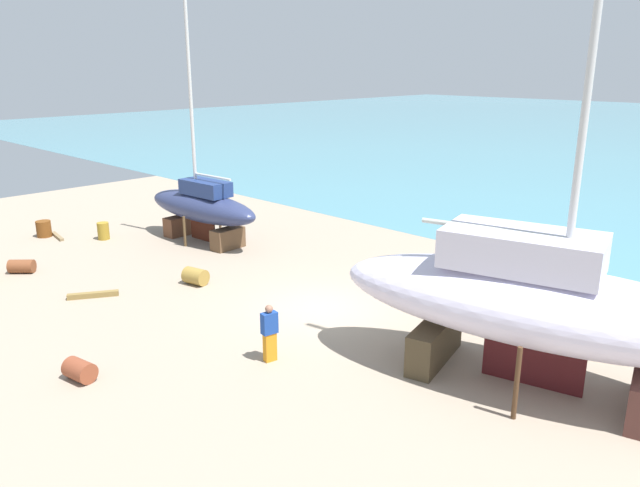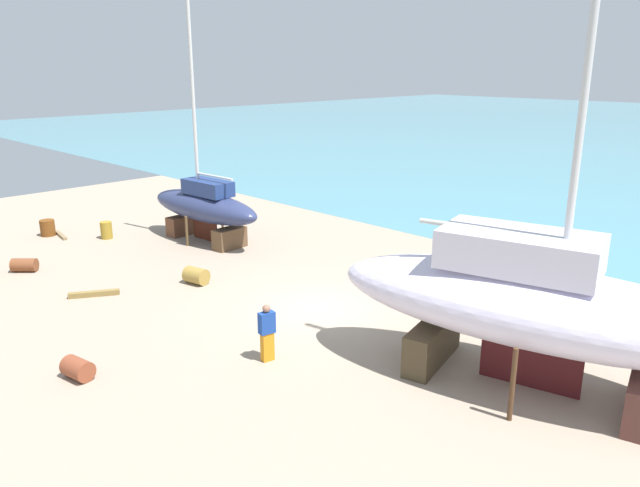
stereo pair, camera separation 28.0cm
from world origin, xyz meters
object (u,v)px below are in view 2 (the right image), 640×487
Objects in this scene: sailboat_large_starboard at (204,206)px; worker at (267,332)px; barrel_ochre at (196,276)px; barrel_rust_near at (48,228)px; barrel_tipped_center at (24,265)px; sailboat_small_center at (535,303)px; barrel_blue_faded at (106,230)px; barrel_by_slipway at (78,369)px.

worker is (11.06, -5.66, -0.80)m from sailboat_large_starboard.
worker is 6.92m from barrel_ochre.
sailboat_large_starboard is 14.45× the size of barrel_rust_near.
barrel_tipped_center is at bearing 75.57° from sailboat_large_starboard.
sailboat_small_center reaches higher than sailboat_large_starboard.
sailboat_large_starboard reaches higher than worker.
barrel_ochre is 8.17m from barrel_blue_faded.
worker is at bearing 56.72° from barrel_by_slipway.
barrel_by_slipway is 1.00× the size of barrel_blue_faded.
barrel_rust_near is 0.89× the size of barrel_ochre.
barrel_by_slipway is (14.46, -5.01, -0.10)m from barrel_rust_near.
barrel_rust_near is at bearing 173.53° from sailboat_small_center.
sailboat_small_center is 11.75m from barrel_by_slipway.
barrel_rust_near is at bearing 34.76° from sailboat_large_starboard.
sailboat_large_starboard is 12.95m from barrel_by_slipway.
barrel_rust_near is (-22.92, -2.89, -1.88)m from sailboat_small_center.
worker is at bearing -2.87° from barrel_rust_near.
barrel_blue_faded is at bearing 115.77° from barrel_tipped_center.
sailboat_large_starboard is at bearing 159.87° from sailboat_small_center.
barrel_tipped_center is 1.17× the size of barrel_by_slipway.
sailboat_small_center is at bearing 3.19° from barrel_blue_faded.
sailboat_large_starboard reaches higher than barrel_tipped_center.
barrel_tipped_center is 5.40m from barrel_rust_near.
barrel_rust_near is (-17.19, 0.86, -0.47)m from worker.
worker is 1.76× the size of barrel_tipped_center.
worker is 1.91× the size of barrel_ochre.
barrel_tipped_center is at bearing -176.45° from sailboat_small_center.
barrel_tipped_center is 10.08m from barrel_by_slipway.
worker reaches higher than barrel_rust_near.
sailboat_large_starboard is at bearing 39.63° from barrel_blue_faded.
barrel_ochre is at bearing 173.99° from sailboat_small_center.
barrel_ochre is at bearing 172.83° from worker.
barrel_ochre is 1.08× the size of barrel_blue_faded.
barrel_by_slipway reaches higher than barrel_tipped_center.
barrel_rust_near is 0.95× the size of barrel_blue_faded.
barrel_rust_near is (-4.64, 2.77, 0.11)m from barrel_tipped_center.
barrel_ochre is (-12.31, -1.65, -1.95)m from sailboat_small_center.
worker is at bearing -10.07° from barrel_blue_faded.
sailboat_small_center is at bearing 43.06° from barrel_by_slipway.
sailboat_large_starboard reaches higher than barrel_by_slipway.
barrel_blue_faded is (-3.67, -3.04, -1.25)m from sailboat_large_starboard.
sailboat_large_starboard is 7.84m from barrel_tipped_center.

